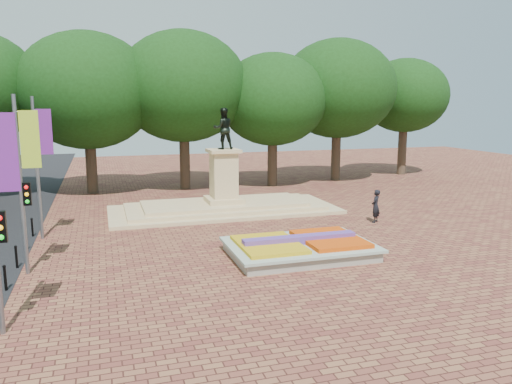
% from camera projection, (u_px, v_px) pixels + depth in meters
% --- Properties ---
extents(ground, '(90.00, 90.00, 0.00)m').
position_uv_depth(ground, '(264.00, 245.00, 23.71)').
color(ground, brown).
rests_on(ground, ground).
extents(flower_bed, '(6.30, 4.30, 0.91)m').
position_uv_depth(flower_bed, '(300.00, 247.00, 22.06)').
color(flower_bed, gray).
rests_on(flower_bed, ground).
extents(monument, '(14.00, 6.00, 6.40)m').
position_uv_depth(monument, '(224.00, 197.00, 31.08)').
color(monument, tan).
rests_on(monument, ground).
extents(tree_row_back, '(44.80, 8.80, 10.43)m').
position_uv_depth(tree_row_back, '(222.00, 103.00, 40.15)').
color(tree_row_back, '#3C2F21').
rests_on(tree_row_back, ground).
extents(banner_poles, '(0.88, 11.17, 7.00)m').
position_uv_depth(banner_poles, '(22.00, 178.00, 18.85)').
color(banner_poles, slate).
rests_on(banner_poles, ground).
extents(bollard_row, '(0.12, 13.12, 0.98)m').
position_uv_depth(bollard_row, '(11.00, 266.00, 19.07)').
color(bollard_row, black).
rests_on(bollard_row, ground).
extents(pedestrian, '(0.81, 0.80, 1.88)m').
position_uv_depth(pedestrian, '(376.00, 206.00, 28.18)').
color(pedestrian, black).
rests_on(pedestrian, ground).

